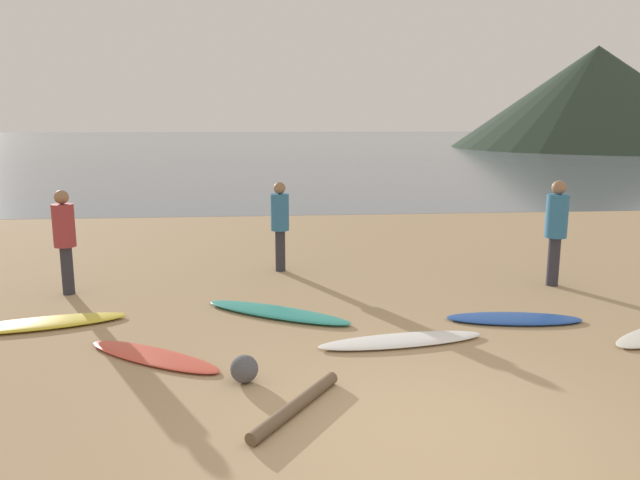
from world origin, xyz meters
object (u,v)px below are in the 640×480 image
(surfboard_3, at_px, (153,356))
(beach_rock_near, at_px, (244,369))
(surfboard_2, at_px, (40,323))
(driftwood_log, at_px, (296,405))
(person_0, at_px, (64,233))
(surfboard_5, at_px, (401,340))
(surfboard_6, at_px, (514,319))
(surfboard_4, at_px, (277,312))
(person_2, at_px, (280,219))
(person_1, at_px, (556,224))

(surfboard_3, distance_m, beach_rock_near, 1.37)
(surfboard_2, xyz_separation_m, surfboard_3, (1.77, -1.34, -0.01))
(driftwood_log, height_order, beach_rock_near, beach_rock_near)
(surfboard_3, height_order, person_0, person_0)
(surfboard_5, xyz_separation_m, beach_rock_near, (-1.98, -1.02, 0.12))
(person_0, bearing_deg, surfboard_5, 80.72)
(surfboard_6, bearing_deg, surfboard_4, 177.89)
(beach_rock_near, bearing_deg, person_2, 83.94)
(surfboard_4, distance_m, surfboard_5, 2.04)
(driftwood_log, bearing_deg, surfboard_4, 92.22)
(surfboard_4, height_order, surfboard_6, surfboard_4)
(surfboard_4, height_order, beach_rock_near, beach_rock_near)
(surfboard_2, bearing_deg, person_2, 24.88)
(surfboard_5, height_order, beach_rock_near, beach_rock_near)
(person_0, xyz_separation_m, beach_rock_near, (2.98, -3.74, -0.86))
(surfboard_6, bearing_deg, surfboard_2, -175.65)
(person_1, bearing_deg, surfboard_5, -112.73)
(beach_rock_near, bearing_deg, person_0, 128.53)
(person_0, distance_m, person_2, 3.72)
(person_2, distance_m, driftwood_log, 5.81)
(surfboard_5, bearing_deg, surfboard_6, 13.98)
(surfboard_5, relative_size, surfboard_6, 1.15)
(surfboard_4, xyz_separation_m, person_0, (-3.38, 1.41, 0.97))
(surfboard_5, distance_m, surfboard_6, 1.94)
(surfboard_3, height_order, surfboard_4, surfboard_4)
(surfboard_3, bearing_deg, surfboard_6, 45.70)
(surfboard_5, height_order, person_2, person_2)
(surfboard_2, distance_m, driftwood_log, 4.46)
(surfboard_4, bearing_deg, surfboard_6, 22.34)
(person_1, xyz_separation_m, beach_rock_near, (-5.18, -3.55, -0.92))
(person_1, relative_size, driftwood_log, 1.18)
(person_2, height_order, beach_rock_near, person_2)
(surfboard_3, relative_size, person_0, 1.16)
(surfboard_4, distance_m, person_2, 2.83)
(surfboard_2, bearing_deg, surfboard_5, -27.78)
(person_0, bearing_deg, surfboard_2, 22.48)
(surfboard_6, xyz_separation_m, driftwood_log, (-3.25, -2.50, 0.03))
(driftwood_log, bearing_deg, surfboard_3, 137.13)
(person_0, bearing_deg, person_1, 108.13)
(surfboard_2, relative_size, surfboard_6, 1.20)
(surfboard_6, bearing_deg, person_2, 142.56)
(surfboard_6, distance_m, beach_rock_near, 4.16)
(person_0, distance_m, beach_rock_near, 4.85)
(surfboard_4, relative_size, surfboard_6, 1.24)
(surfboard_4, bearing_deg, surfboard_3, -102.65)
(surfboard_3, bearing_deg, surfboard_2, 177.28)
(driftwood_log, relative_size, beach_rock_near, 4.98)
(person_2, bearing_deg, surfboard_4, 55.84)
(surfboard_5, xyz_separation_m, person_0, (-4.95, 2.71, 0.97))
(surfboard_6, bearing_deg, surfboard_5, -150.38)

